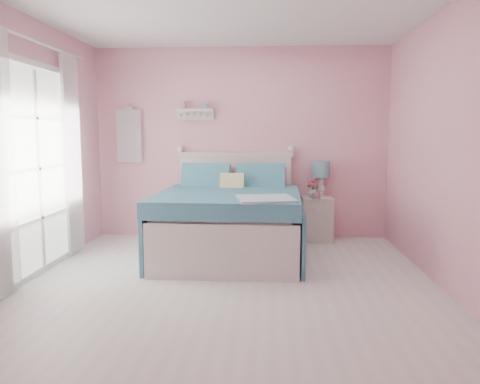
# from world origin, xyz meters

# --- Properties ---
(floor) EXTENTS (4.50, 4.50, 0.00)m
(floor) POSITION_xyz_m (0.00, 0.00, 0.00)
(floor) COLOR silver
(floor) RESTS_ON ground
(room_shell) EXTENTS (4.50, 4.50, 4.50)m
(room_shell) POSITION_xyz_m (0.00, 0.00, 1.58)
(room_shell) COLOR pink
(room_shell) RESTS_ON floor
(bed) EXTENTS (1.66, 2.06, 1.18)m
(bed) POSITION_xyz_m (-0.08, 1.23, 0.40)
(bed) COLOR silver
(bed) RESTS_ON floor
(nightstand) EXTENTS (0.41, 0.40, 0.59)m
(nightstand) POSITION_xyz_m (1.04, 2.03, 0.30)
(nightstand) COLOR beige
(nightstand) RESTS_ON floor
(table_lamp) EXTENTS (0.24, 0.24, 0.48)m
(table_lamp) POSITION_xyz_m (1.08, 2.12, 0.92)
(table_lamp) COLOR white
(table_lamp) RESTS_ON nightstand
(vase) EXTENTS (0.16, 0.16, 0.15)m
(vase) POSITION_xyz_m (0.97, 2.02, 0.66)
(vase) COLOR silver
(vase) RESTS_ON nightstand
(teacup) EXTENTS (0.12, 0.12, 0.08)m
(teacup) POSITION_xyz_m (1.00, 1.86, 0.63)
(teacup) COLOR #BF8094
(teacup) RESTS_ON nightstand
(roses) EXTENTS (0.14, 0.11, 0.12)m
(roses) POSITION_xyz_m (0.97, 2.01, 0.78)
(roses) COLOR #C64361
(roses) RESTS_ON vase
(wall_shelf) EXTENTS (0.50, 0.15, 0.25)m
(wall_shelf) POSITION_xyz_m (-0.63, 2.19, 1.73)
(wall_shelf) COLOR silver
(wall_shelf) RESTS_ON room_shell
(hanging_dress) EXTENTS (0.34, 0.03, 0.72)m
(hanging_dress) POSITION_xyz_m (-1.55, 2.18, 1.40)
(hanging_dress) COLOR white
(hanging_dress) RESTS_ON room_shell
(french_door) EXTENTS (0.04, 1.32, 2.16)m
(french_door) POSITION_xyz_m (-1.97, 0.40, 1.07)
(french_door) COLOR silver
(french_door) RESTS_ON floor
(curtain_near) EXTENTS (0.04, 0.40, 2.32)m
(curtain_near) POSITION_xyz_m (-1.92, -0.34, 1.18)
(curtain_near) COLOR white
(curtain_near) RESTS_ON floor
(curtain_far) EXTENTS (0.04, 0.40, 2.32)m
(curtain_far) POSITION_xyz_m (-1.92, 1.14, 1.18)
(curtain_far) COLOR white
(curtain_far) RESTS_ON floor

